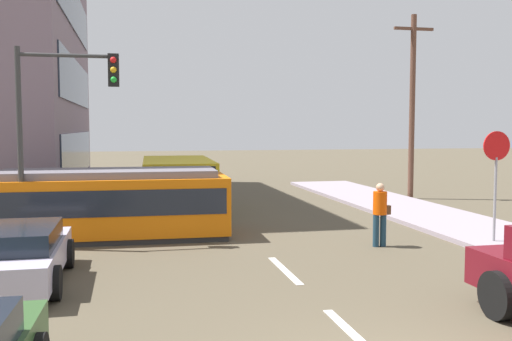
% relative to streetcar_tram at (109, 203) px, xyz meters
% --- Properties ---
extents(ground_plane, '(120.00, 120.00, 0.00)m').
position_rel_streetcar_tram_xyz_m(ground_plane, '(3.89, -0.63, -1.00)').
color(ground_plane, brown).
extents(lane_stripe_1, '(0.16, 2.40, 0.01)m').
position_rel_streetcar_tram_xyz_m(lane_stripe_1, '(3.89, -8.63, -0.99)').
color(lane_stripe_1, silver).
rests_on(lane_stripe_1, ground).
extents(lane_stripe_2, '(0.16, 2.40, 0.01)m').
position_rel_streetcar_tram_xyz_m(lane_stripe_2, '(3.89, -4.63, -0.99)').
color(lane_stripe_2, silver).
rests_on(lane_stripe_2, ground).
extents(lane_stripe_3, '(0.16, 2.40, 0.01)m').
position_rel_streetcar_tram_xyz_m(lane_stripe_3, '(3.89, 6.00, -0.99)').
color(lane_stripe_3, silver).
rests_on(lane_stripe_3, ground).
extents(lane_stripe_4, '(0.16, 2.40, 0.01)m').
position_rel_streetcar_tram_xyz_m(lane_stripe_4, '(3.89, 12.00, -0.99)').
color(lane_stripe_4, silver).
rests_on(lane_stripe_4, ground).
extents(streetcar_tram, '(6.69, 2.71, 1.93)m').
position_rel_streetcar_tram_xyz_m(streetcar_tram, '(0.00, 0.00, 0.00)').
color(streetcar_tram, orange).
rests_on(streetcar_tram, ground).
extents(city_bus, '(2.68, 5.83, 1.92)m').
position_rel_streetcar_tram_xyz_m(city_bus, '(2.32, 5.04, 0.10)').
color(city_bus, gold).
rests_on(city_bus, ground).
extents(pedestrian_crossing, '(0.51, 0.36, 1.67)m').
position_rel_streetcar_tram_xyz_m(pedestrian_crossing, '(6.98, -2.74, -0.05)').
color(pedestrian_crossing, '#1A384B').
rests_on(pedestrian_crossing, ground).
extents(parked_sedan_mid, '(2.03, 4.09, 1.19)m').
position_rel_streetcar_tram_xyz_m(parked_sedan_mid, '(-1.64, -4.65, -0.38)').
color(parked_sedan_mid, '#BDB4CD').
rests_on(parked_sedan_mid, ground).
extents(parked_sedan_far, '(2.09, 4.63, 1.19)m').
position_rel_streetcar_tram_xyz_m(parked_sedan_far, '(-1.73, 3.96, -0.37)').
color(parked_sedan_far, '#375340').
rests_on(parked_sedan_far, ground).
extents(parked_sedan_furthest, '(2.13, 4.24, 1.19)m').
position_rel_streetcar_tram_xyz_m(parked_sedan_furthest, '(-1.84, 9.86, -0.37)').
color(parked_sedan_furthest, black).
rests_on(parked_sedan_furthest, ground).
extents(stop_sign, '(0.76, 0.07, 2.88)m').
position_rel_streetcar_tram_xyz_m(stop_sign, '(9.93, -3.33, 1.20)').
color(stop_sign, gray).
rests_on(stop_sign, sidewalk_curb_right).
extents(traffic_light_mast, '(2.55, 0.33, 5.15)m').
position_rel_streetcar_tram_xyz_m(traffic_light_mast, '(-1.14, -1.06, 2.59)').
color(traffic_light_mast, '#333333').
rests_on(traffic_light_mast, ground).
extents(utility_pole_mid, '(1.80, 0.24, 7.93)m').
position_rel_streetcar_tram_xyz_m(utility_pole_mid, '(12.53, 6.30, 3.15)').
color(utility_pole_mid, brown).
rests_on(utility_pole_mid, ground).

